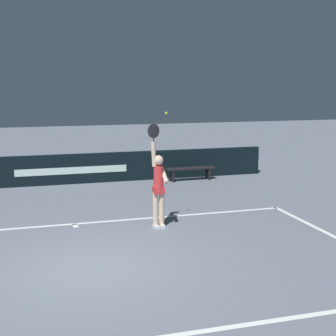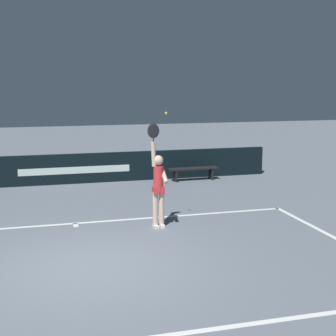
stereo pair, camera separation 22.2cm
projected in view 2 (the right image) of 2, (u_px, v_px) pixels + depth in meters
name	position (u px, v px, depth m)	size (l,w,h in m)	color
ground_plane	(88.00, 267.00, 9.11)	(60.00, 60.00, 0.00)	slate
court_lines	(87.00, 265.00, 9.21)	(11.01, 5.87, 0.00)	white
back_wall	(63.00, 169.00, 16.42)	(14.54, 0.18, 1.01)	black
tennis_player	(158.00, 185.00, 11.44)	(0.43, 0.49, 2.46)	beige
tennis_ball	(166.00, 113.00, 11.15)	(0.06, 0.06, 0.06)	yellow
courtside_bench_far	(193.00, 170.00, 17.05)	(1.76, 0.41, 0.45)	black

